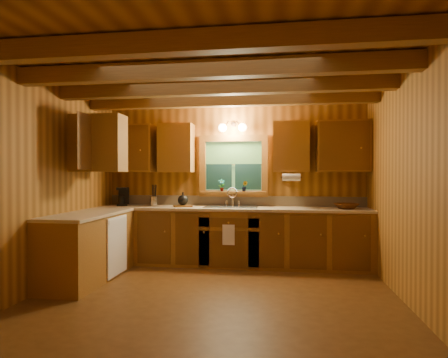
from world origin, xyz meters
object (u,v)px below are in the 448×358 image
cutting_board (183,206)px  wicker_basket (346,206)px  coffee_maker (123,197)px  sink (231,210)px

cutting_board → wicker_basket: (2.49, 0.00, 0.03)m
coffee_maker → cutting_board: bearing=-27.4°
sink → wicker_basket: sink is taller
coffee_maker → wicker_basket: (3.54, -0.11, -0.11)m
sink → coffee_maker: (-1.81, 0.06, 0.19)m
sink → wicker_basket: size_ratio=2.42×
coffee_maker → cutting_board: size_ratio=1.07×
wicker_basket → cutting_board: bearing=-180.0°
cutting_board → wicker_basket: wicker_basket is taller
cutting_board → wicker_basket: bearing=-23.6°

